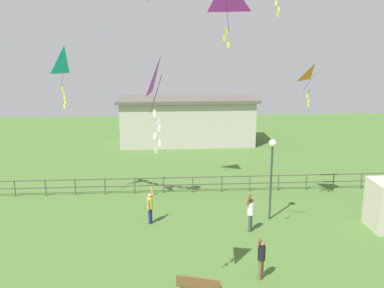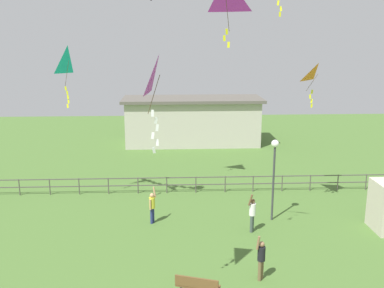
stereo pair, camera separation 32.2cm
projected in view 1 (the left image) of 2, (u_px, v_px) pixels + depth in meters
The scene contains 10 objects.
lamppost at pixel (272, 161), 20.71m from camera, with size 0.36×0.36×4.01m.
park_bench at pixel (199, 286), 14.74m from camera, with size 1.55×0.85×0.85m.
person_0 at pixel (150, 206), 20.70m from camera, with size 0.35×0.43×1.77m.
person_2 at pixel (251, 212), 19.85m from camera, with size 0.40×0.46×1.87m.
person_3 at pixel (261, 257), 15.86m from camera, with size 0.40×0.38×1.79m.
kite_0 at pixel (315, 75), 20.50m from camera, with size 1.16×1.22×2.07m.
kite_5 at pixel (161, 78), 12.29m from camera, with size 0.62×1.07×2.86m.
kite_6 at pixel (65, 63), 21.07m from camera, with size 0.95×0.94×3.03m.
waterfront_railing at pixel (181, 182), 24.90m from camera, with size 36.04×0.06×0.95m.
pavilion_building at pixel (187, 121), 36.29m from camera, with size 11.47×4.30×3.89m.
Camera 1 is at (-1.39, -9.68, 8.61)m, focal length 40.80 mm.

